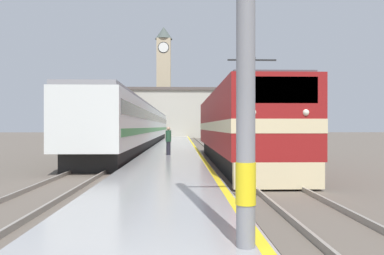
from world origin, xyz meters
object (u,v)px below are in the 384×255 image
at_px(passenger_train, 143,126).
at_px(person_on_platform, 168,140).
at_px(clock_tower, 164,78).
at_px(locomotive_train, 236,127).

bearing_deg(passenger_train, person_on_platform, -78.94).
height_order(passenger_train, clock_tower, clock_tower).
distance_m(passenger_train, clock_tower, 44.59).
bearing_deg(locomotive_train, person_on_platform, 142.81).
height_order(locomotive_train, passenger_train, locomotive_train).
distance_m(passenger_train, person_on_platform, 16.22).
height_order(locomotive_train, person_on_platform, locomotive_train).
relative_size(locomotive_train, person_on_platform, 10.31).
xyz_separation_m(locomotive_train, clock_tower, (-6.71, 62.04, 10.62)).
bearing_deg(locomotive_train, passenger_train, 110.02).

